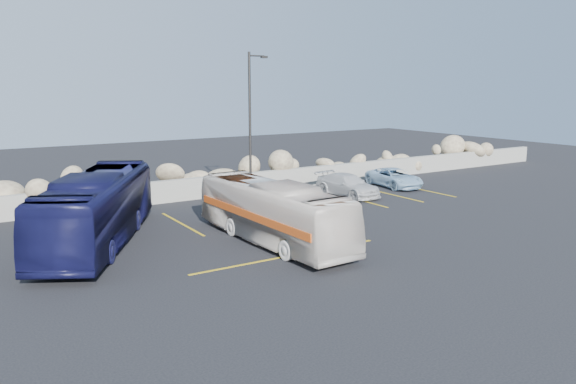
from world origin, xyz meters
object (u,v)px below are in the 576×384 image
vintage_bus (273,212)px  car_d (394,178)px  lamppost (251,123)px  car_a (241,195)px  car_c (348,185)px  tour_coach (98,208)px

vintage_bus → car_d: size_ratio=2.16×
lamppost → car_d: size_ratio=1.93×
car_a → car_c: car_a is taller
tour_coach → car_c: bearing=38.0°
tour_coach → lamppost: bearing=51.1°
car_c → car_a: bearing=170.0°
car_a → car_d: 10.91m
lamppost → car_d: (9.82, -0.65, -3.72)m
lamppost → vintage_bus: 8.48m
tour_coach → car_a: tour_coach is taller
lamppost → vintage_bus: lamppost is taller
tour_coach → car_c: 14.85m
lamppost → car_d: 10.52m
vintage_bus → car_a: vintage_bus is taller
car_a → car_d: size_ratio=0.94×
car_c → lamppost: bearing=161.1°
lamppost → car_a: size_ratio=2.05×
tour_coach → car_d: tour_coach is taller
car_c → car_d: (4.26, 0.70, -0.05)m
car_a → car_c: 6.67m
lamppost → tour_coach: lamppost is taller
lamppost → tour_coach: (-9.08, -3.72, -2.85)m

